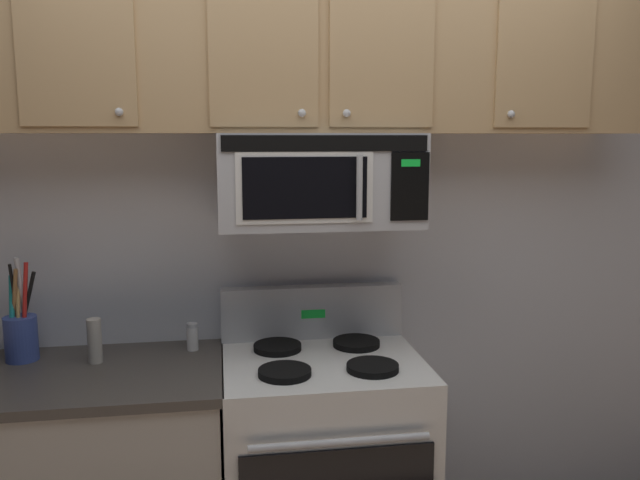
{
  "coord_description": "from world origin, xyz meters",
  "views": [
    {
      "loc": [
        -0.38,
        -1.89,
        1.74
      ],
      "look_at": [
        0.0,
        0.49,
        1.35
      ],
      "focal_mm": 36.11,
      "sensor_mm": 36.0,
      "label": 1
    }
  ],
  "objects_px": {
    "over_range_microwave": "(318,180)",
    "pepper_mill": "(95,341)",
    "salt_shaker": "(192,337)",
    "utensil_crock_blue": "(21,333)",
    "stove_range": "(323,465)"
  },
  "relations": [
    {
      "from": "stove_range",
      "to": "utensil_crock_blue",
      "type": "xyz_separation_m",
      "value": [
        -1.13,
        0.17,
        0.54
      ]
    },
    {
      "from": "stove_range",
      "to": "utensil_crock_blue",
      "type": "distance_m",
      "value": 1.26
    },
    {
      "from": "stove_range",
      "to": "pepper_mill",
      "type": "xyz_separation_m",
      "value": [
        -0.85,
        0.1,
        0.52
      ]
    },
    {
      "from": "stove_range",
      "to": "over_range_microwave",
      "type": "xyz_separation_m",
      "value": [
        -0.0,
        0.12,
        1.11
      ]
    },
    {
      "from": "stove_range",
      "to": "over_range_microwave",
      "type": "relative_size",
      "value": 1.47
    },
    {
      "from": "salt_shaker",
      "to": "pepper_mill",
      "type": "bearing_deg",
      "value": -165.97
    },
    {
      "from": "stove_range",
      "to": "over_range_microwave",
      "type": "distance_m",
      "value": 1.11
    },
    {
      "from": "pepper_mill",
      "to": "salt_shaker",
      "type": "bearing_deg",
      "value": 14.03
    },
    {
      "from": "utensil_crock_blue",
      "to": "pepper_mill",
      "type": "distance_m",
      "value": 0.29
    },
    {
      "from": "over_range_microwave",
      "to": "pepper_mill",
      "type": "xyz_separation_m",
      "value": [
        -0.85,
        -0.02,
        -0.59
      ]
    },
    {
      "from": "stove_range",
      "to": "salt_shaker",
      "type": "bearing_deg",
      "value": 159.09
    },
    {
      "from": "over_range_microwave",
      "to": "salt_shaker",
      "type": "distance_m",
      "value": 0.8
    },
    {
      "from": "salt_shaker",
      "to": "stove_range",
      "type": "bearing_deg",
      "value": -20.91
    },
    {
      "from": "over_range_microwave",
      "to": "salt_shaker",
      "type": "xyz_separation_m",
      "value": [
        -0.49,
        0.07,
        -0.62
      ]
    },
    {
      "from": "over_range_microwave",
      "to": "utensil_crock_blue",
      "type": "relative_size",
      "value": 1.93
    }
  ]
}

